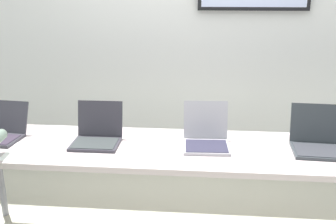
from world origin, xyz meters
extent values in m
cube|color=silver|center=(0.00, 1.13, 1.23)|extent=(8.00, 0.06, 2.46)
cube|color=#B7A7A7|center=(0.00, 0.00, 0.74)|extent=(3.12, 0.70, 0.04)
cylinder|color=gray|center=(-1.46, 0.25, 0.36)|extent=(0.05, 0.05, 0.72)
cube|color=#36353D|center=(-1.29, 0.16, 0.89)|extent=(0.33, 0.12, 0.22)
cube|color=#232630|center=(-1.29, 0.16, 0.89)|extent=(0.30, 0.10, 0.19)
cube|color=#35333C|center=(-0.58, -0.02, 0.77)|extent=(0.32, 0.26, 0.02)
cube|color=#2E3334|center=(-0.58, -0.03, 0.79)|extent=(0.29, 0.21, 0.00)
cube|color=#35333C|center=(-0.58, 0.14, 0.91)|extent=(0.32, 0.07, 0.25)
cube|color=white|center=(-0.58, 0.14, 0.91)|extent=(0.29, 0.05, 0.22)
cube|color=#B0AEB6|center=(0.17, 0.00, 0.77)|extent=(0.32, 0.28, 0.02)
cube|color=#28263A|center=(0.17, -0.02, 0.79)|extent=(0.29, 0.23, 0.00)
cube|color=#B0AEB6|center=(0.16, 0.16, 0.91)|extent=(0.31, 0.09, 0.26)
cube|color=navy|center=(0.16, 0.16, 0.91)|extent=(0.28, 0.07, 0.23)
cube|color=#343A3E|center=(0.91, -0.01, 0.77)|extent=(0.37, 0.29, 0.02)
cube|color=#303137|center=(0.91, -0.03, 0.79)|extent=(0.34, 0.24, 0.00)
cube|color=#343A3E|center=(0.92, 0.15, 0.91)|extent=(0.35, 0.09, 0.26)
cube|color=silver|center=(0.92, 0.15, 0.91)|extent=(0.33, 0.07, 0.23)
cube|color=white|center=(-1.03, -0.17, 0.77)|extent=(0.22, 0.30, 0.00)
camera|label=1|loc=(0.13, -2.42, 1.79)|focal=41.40mm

